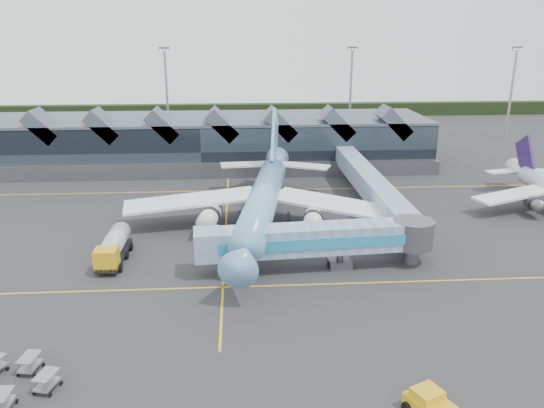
{
  "coord_description": "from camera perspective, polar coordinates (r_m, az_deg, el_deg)",
  "views": [
    {
      "loc": [
        1.93,
        -59.43,
        26.27
      ],
      "look_at": [
        6.14,
        5.04,
        5.0
      ],
      "focal_mm": 35.0,
      "sensor_mm": 36.0,
      "label": 1
    }
  ],
  "objects": [
    {
      "name": "ground",
      "position": [
        65.01,
        -5.14,
        -5.69
      ],
      "size": [
        260.0,
        260.0,
        0.0
      ],
      "primitive_type": "plane",
      "color": "#272729",
      "rests_on": "ground"
    },
    {
      "name": "taxi_stripes",
      "position": [
        74.26,
        -4.99,
        -2.56
      ],
      "size": [
        120.0,
        60.0,
        0.01
      ],
      "color": "gold",
      "rests_on": "ground"
    },
    {
      "name": "tree_line_far",
      "position": [
        171.17,
        -4.41,
        10.02
      ],
      "size": [
        260.0,
        4.0,
        4.0
      ],
      "primitive_type": "cube",
      "color": "black",
      "rests_on": "ground"
    },
    {
      "name": "terminal",
      "position": [
        109.13,
        -7.39,
        6.77
      ],
      "size": [
        90.0,
        22.25,
        12.52
      ],
      "color": "black",
      "rests_on": "ground"
    },
    {
      "name": "light_masts",
      "position": [
        124.48,
        5.21,
        11.79
      ],
      "size": [
        132.4,
        42.56,
        22.45
      ],
      "color": "#95989D",
      "rests_on": "ground"
    },
    {
      "name": "main_airliner",
      "position": [
        72.94,
        -0.87,
        0.71
      ],
      "size": [
        39.34,
        45.7,
        14.71
      ],
      "rotation": [
        0.0,
        0.0,
        -0.16
      ],
      "color": "#6AA2D8",
      "rests_on": "ground"
    },
    {
      "name": "jet_bridge",
      "position": [
        60.82,
        6.22,
        -3.78
      ],
      "size": [
        27.73,
        6.06,
        5.47
      ],
      "rotation": [
        0.0,
        0.0,
        0.08
      ],
      "color": "#6D93B7",
      "rests_on": "ground"
    },
    {
      "name": "fuel_truck",
      "position": [
        65.97,
        -16.61,
        -4.26
      ],
      "size": [
        3.01,
        10.11,
        3.38
      ],
      "rotation": [
        0.0,
        0.0,
        -0.01
      ],
      "color": "black",
      "rests_on": "ground"
    },
    {
      "name": "pushback_tug",
      "position": [
        41.74,
        16.88,
        -20.19
      ],
      "size": [
        3.97,
        4.8,
        1.93
      ],
      "rotation": [
        0.0,
        0.0,
        0.43
      ],
      "color": "gold",
      "rests_on": "ground"
    },
    {
      "name": "baggage_carts",
      "position": [
        47.3,
        -25.63,
        -16.41
      ],
      "size": [
        6.92,
        6.69,
        1.39
      ],
      "rotation": [
        0.0,
        0.0,
        -0.27
      ],
      "color": "gray",
      "rests_on": "ground"
    }
  ]
}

